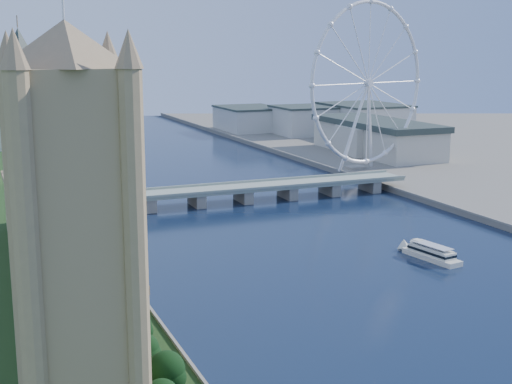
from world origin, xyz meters
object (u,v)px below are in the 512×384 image
london_eye (368,84)px  tour_boat_far (427,258)px  victoria_tower (74,227)px  tour_boat_near (432,259)px

london_eye → tour_boat_far: size_ratio=4.27×
victoria_tower → tour_boat_near: size_ratio=3.42×
london_eye → tour_boat_far: 226.80m
victoria_tower → tour_boat_near: bearing=30.3°
london_eye → tour_boat_far: london_eye is taller
victoria_tower → london_eye: bearing=49.6°
tour_boat_far → london_eye: bearing=58.8°
tour_boat_near → tour_boat_far: tour_boat_near is taller
victoria_tower → tour_boat_far: bearing=31.0°
london_eye → tour_boat_near: (-86.10, -201.50, -67.52)m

